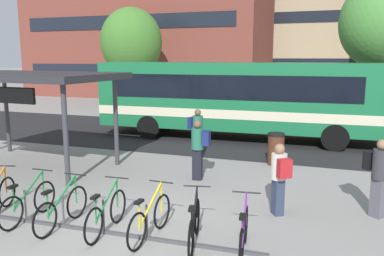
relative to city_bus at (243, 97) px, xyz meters
The scene contains 18 objects.
ground 10.03m from the city_bus, 91.72° to the right, with size 200.00×200.00×0.00m, color gray.
bus_lane_asphalt 1.80m from the city_bus, behind, with size 80.00×7.20×0.01m, color #232326.
city_bus is the anchor object (origin of this frame).
bike_rack 10.10m from the city_bus, 93.79° to the right, with size 6.43×0.28×0.70m.
parked_bicycle_green_1 10.31m from the city_bus, 104.13° to the right, with size 0.52×1.72×0.99m.
parked_bicycle_green_2 10.18m from the city_bus, 99.20° to the right, with size 0.52×1.72×0.99m.
parked_bicycle_green_3 10.00m from the city_bus, 93.62° to the right, with size 0.52×1.72×0.99m.
parked_bicycle_yellow_4 9.93m from the city_bus, 88.29° to the right, with size 0.52×1.72×0.99m.
parked_bicycle_black_5 10.01m from the city_bus, 83.14° to the right, with size 0.57×1.69×0.99m.
parked_bicycle_purple_6 10.21m from the city_bus, 77.96° to the right, with size 0.52×1.72×0.99m.
transit_shelter 8.42m from the city_bus, 130.14° to the right, with size 5.70×3.53×2.95m.
commuter_navy_pack_1 6.09m from the city_bus, 89.76° to the right, with size 0.54×0.36×1.70m.
commuter_navy_pack_2 3.96m from the city_bus, 101.41° to the right, with size 0.60×0.48×1.71m.
commuter_black_pack_3 8.57m from the city_bus, 58.37° to the right, with size 0.60×0.58×1.72m.
commuter_red_pack_6 8.30m from the city_bus, 72.63° to the right, with size 0.54×0.61×1.60m.
trash_bin 4.31m from the city_bus, 63.00° to the right, with size 0.55×0.55×1.03m.
street_tree_1 13.30m from the city_bus, 138.00° to the left, with size 4.23×4.23×6.80m.
building_centre_block 31.60m from the city_bus, 86.00° to the left, with size 19.72×11.38×13.74m.
Camera 1 is at (3.66, -6.41, 3.42)m, focal length 37.05 mm.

